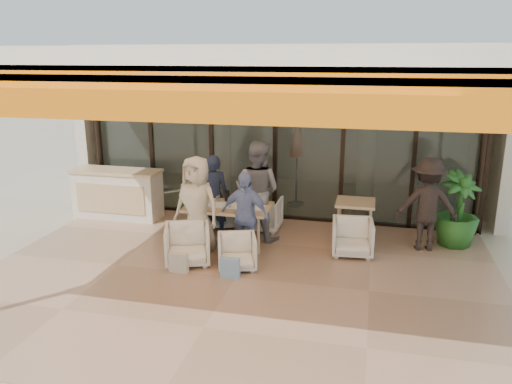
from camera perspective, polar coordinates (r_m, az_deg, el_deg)
ground at (r=7.79m, az=-2.28°, el=-9.87°), size 70.00×70.00×0.00m
terrace_floor at (r=7.79m, az=-2.28°, el=-9.84°), size 8.00×6.00×0.01m
terrace_structure at (r=6.79m, az=-3.20°, el=14.75°), size 8.00×6.00×3.40m
glass_storefront at (r=10.11m, az=2.21°, el=5.59°), size 8.08×0.10×3.20m
interior_block at (r=12.29m, az=4.42°, el=10.27°), size 9.05×3.62×3.52m
host_counter at (r=10.79m, az=-15.55°, el=-0.16°), size 1.85×0.65×1.04m
dining_table at (r=8.87m, az=-3.24°, el=-1.91°), size 1.50×0.90×0.93m
chair_far_left at (r=9.95m, az=-3.94°, el=-2.07°), size 0.84×0.82×0.68m
chair_far_right at (r=9.74m, az=0.79°, el=-2.34°), size 0.69×0.65×0.71m
chair_near_left at (r=8.25m, az=-7.86°, el=-5.76°), size 0.90×0.87×0.73m
chair_near_right at (r=8.02m, az=-2.19°, el=-6.69°), size 0.75×0.72×0.62m
diner_navy at (r=9.37m, az=-4.89°, el=-0.40°), size 0.65×0.51×1.56m
diner_grey at (r=9.11m, az=0.12°, el=0.12°), size 1.03×0.88×1.84m
diner_cream at (r=8.53m, az=-6.78°, el=-1.54°), size 0.93×0.70×1.71m
diner_periwinkle at (r=8.32m, az=-1.30°, el=-2.67°), size 0.93×0.54×1.48m
tote_bag_cream at (r=7.98m, az=-8.84°, el=-8.07°), size 0.30×0.10×0.34m
tote_bag_blue at (r=7.72m, az=-2.98°, el=-8.73°), size 0.30×0.10×0.34m
side_table at (r=9.30m, az=11.28°, el=-1.68°), size 0.70×0.70×0.74m
side_chair at (r=8.69m, az=10.97°, el=-4.93°), size 0.73×0.69×0.69m
standing_woman at (r=9.09m, az=18.94°, el=-1.39°), size 1.12×0.70×1.66m
potted_palm at (r=9.50m, az=22.00°, el=-1.87°), size 1.07×1.07×1.37m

